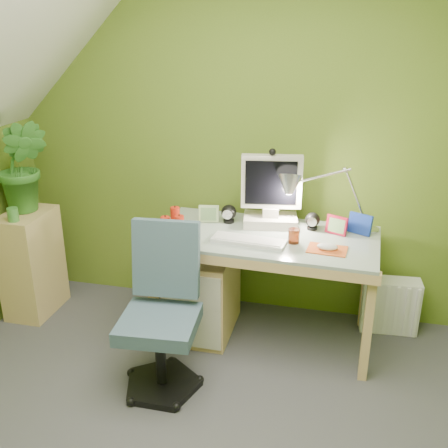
% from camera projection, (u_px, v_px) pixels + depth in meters
% --- Properties ---
extents(wall_back, '(3.20, 0.01, 2.40)m').
position_uv_depth(wall_back, '(245.00, 143.00, 3.48)').
color(wall_back, olive).
rests_on(wall_back, floor).
extents(desk, '(1.39, 0.74, 0.73)m').
position_uv_depth(desk, '(264.00, 287.00, 3.35)').
color(desk, tan).
rests_on(desk, floor).
extents(monitor, '(0.37, 0.25, 0.47)m').
position_uv_depth(monitor, '(271.00, 190.00, 3.30)').
color(monitor, beige).
rests_on(monitor, desk).
extents(speaker_left, '(0.12, 0.12, 0.12)m').
position_uv_depth(speaker_left, '(229.00, 214.00, 3.40)').
color(speaker_left, black).
rests_on(speaker_left, desk).
extents(speaker_right, '(0.10, 0.10, 0.11)m').
position_uv_depth(speaker_right, '(313.00, 221.00, 3.29)').
color(speaker_right, black).
rests_on(speaker_right, desk).
extents(keyboard, '(0.45, 0.18, 0.02)m').
position_uv_depth(keyboard, '(249.00, 241.00, 3.11)').
color(keyboard, silver).
rests_on(keyboard, desk).
extents(mousepad, '(0.24, 0.18, 0.01)m').
position_uv_depth(mousepad, '(327.00, 249.00, 3.01)').
color(mousepad, '#D05520').
rests_on(mousepad, desk).
extents(mouse, '(0.13, 0.09, 0.04)m').
position_uv_depth(mouse, '(327.00, 247.00, 3.01)').
color(mouse, white).
rests_on(mouse, mousepad).
extents(amber_tumbler, '(0.07, 0.07, 0.09)m').
position_uv_depth(amber_tumbler, '(294.00, 236.00, 3.09)').
color(amber_tumbler, maroon).
rests_on(amber_tumbler, desk).
extents(candle_cluster, '(0.16, 0.14, 0.11)m').
position_uv_depth(candle_cluster, '(173.00, 218.00, 3.34)').
color(candle_cluster, red).
rests_on(candle_cluster, desk).
extents(photo_frame_red, '(0.13, 0.07, 0.12)m').
position_uv_depth(photo_frame_red, '(337.00, 225.00, 3.22)').
color(photo_frame_red, '#A9122B').
rests_on(photo_frame_red, desk).
extents(photo_frame_blue, '(0.14, 0.09, 0.13)m').
position_uv_depth(photo_frame_blue, '(360.00, 224.00, 3.22)').
color(photo_frame_blue, '#16339C').
rests_on(photo_frame_blue, desk).
extents(photo_frame_green, '(0.13, 0.04, 0.11)m').
position_uv_depth(photo_frame_green, '(209.00, 214.00, 3.41)').
color(photo_frame_green, '#B1CE8D').
rests_on(photo_frame_green, desk).
extents(desk_lamp, '(0.61, 0.37, 0.61)m').
position_uv_depth(desk_lamp, '(345.00, 184.00, 3.18)').
color(desk_lamp, '#B4B4B8').
rests_on(desk_lamp, desk).
extents(side_ledge, '(0.28, 0.43, 0.75)m').
position_uv_depth(side_ledge, '(32.00, 263.00, 3.67)').
color(side_ledge, tan).
rests_on(side_ledge, floor).
extents(potted_plant, '(0.40, 0.34, 0.63)m').
position_uv_depth(potted_plant, '(23.00, 166.00, 3.47)').
color(potted_plant, '#337226').
rests_on(potted_plant, side_ledge).
extents(green_cup, '(0.08, 0.08, 0.09)m').
position_uv_depth(green_cup, '(13.00, 215.00, 3.38)').
color(green_cup, '#438738').
rests_on(green_cup, side_ledge).
extents(task_chair, '(0.51, 0.51, 0.85)m').
position_uv_depth(task_chair, '(159.00, 323.00, 2.85)').
color(task_chair, '#3E5667').
rests_on(task_chair, floor).
extents(radiator, '(0.38, 0.17, 0.37)m').
position_uv_depth(radiator, '(390.00, 305.00, 3.50)').
color(radiator, silver).
rests_on(radiator, floor).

